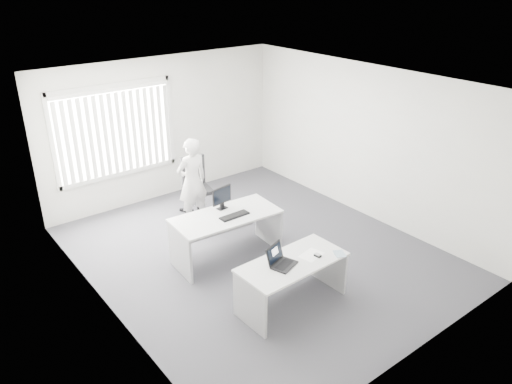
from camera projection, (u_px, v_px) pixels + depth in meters
ground at (257, 253)px, 8.23m from camera, size 6.00×6.00×0.00m
wall_back at (163, 129)px, 9.80m from camera, size 5.00×0.02×2.80m
wall_front at (425, 256)px, 5.49m from camera, size 5.00×0.02×2.80m
wall_left at (100, 221)px, 6.25m from camera, size 0.02×6.00×2.80m
wall_right at (365, 142)px, 9.05m from camera, size 0.02×6.00×2.80m
ceiling at (257, 83)px, 7.07m from camera, size 5.00×6.00×0.02m
window at (115, 131)px, 9.15m from camera, size 2.32×0.06×1.76m
blinds at (117, 134)px, 9.12m from camera, size 2.20×0.10×1.50m
desk_near at (292, 273)px, 6.79m from camera, size 1.54×0.75×0.70m
desk_far at (226, 227)px, 7.88m from camera, size 1.73×0.90×0.77m
office_chair at (197, 196)px, 9.46m from camera, size 0.72×0.72×1.09m
person at (192, 181)px, 8.90m from camera, size 0.59×0.39×1.61m
laptop at (284, 257)px, 6.55m from camera, size 0.43×0.41×0.27m
paper_sheet at (311, 255)px, 6.85m from camera, size 0.37×0.30×0.00m
mouse at (318, 255)px, 6.81m from camera, size 0.07×0.10×0.04m
booklet at (340, 254)px, 6.87m from camera, size 0.21×0.23×0.01m
keyboard at (235, 216)px, 7.74m from camera, size 0.49×0.16×0.02m
monitor at (222, 198)px, 7.92m from camera, size 0.39×0.17×0.38m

